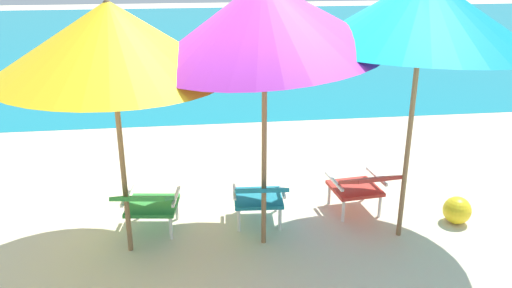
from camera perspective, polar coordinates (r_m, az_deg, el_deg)
ground_plane at (r=9.34m, az=-2.62°, el=2.97°), size 40.00×40.00×0.00m
ocean_band at (r=17.74m, az=-5.03°, el=11.49°), size 40.00×18.00×0.01m
lounge_chair_left at (r=5.48m, az=-11.67°, el=-6.29°), size 0.64×0.94×0.68m
lounge_chair_center at (r=5.52m, az=0.36°, el=-5.58°), size 0.59×0.91×0.68m
lounge_chair_right at (r=5.87m, az=11.51°, el=-4.38°), size 0.63×0.93×0.68m
beach_umbrella_left at (r=4.76m, az=-15.63°, el=10.93°), size 2.82×2.82×2.46m
beach_umbrella_center at (r=4.71m, az=0.98°, el=13.61°), size 2.83×2.79×2.71m
beach_umbrella_right at (r=5.08m, az=17.76°, el=13.45°), size 3.02×3.03×2.71m
beach_ball at (r=6.16m, az=21.10°, el=-6.76°), size 0.30×0.30×0.30m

